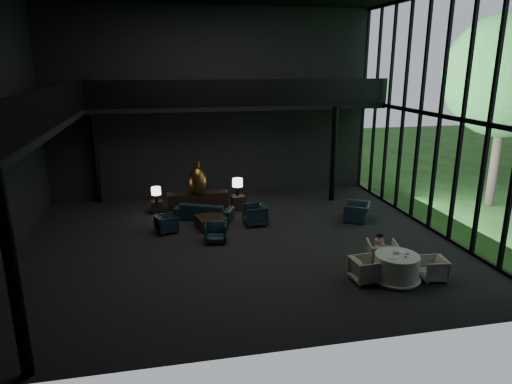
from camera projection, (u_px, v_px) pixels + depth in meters
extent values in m
cube|color=black|center=(238.00, 243.00, 15.02)|extent=(14.00, 12.00, 0.02)
cube|color=black|center=(213.00, 104.00, 19.58)|extent=(14.00, 0.04, 8.00)
cube|color=black|center=(290.00, 160.00, 8.28)|extent=(14.00, 0.04, 8.00)
cube|color=black|center=(25.00, 126.00, 12.75)|extent=(2.00, 12.00, 0.25)
cube|color=black|center=(240.00, 106.00, 18.84)|extent=(12.00, 2.00, 0.25)
cube|color=black|center=(60.00, 104.00, 12.78)|extent=(0.06, 12.00, 1.00)
cube|color=black|center=(244.00, 92.00, 17.73)|extent=(12.00, 0.06, 1.00)
cylinder|color=black|center=(13.00, 279.00, 8.12)|extent=(0.24, 0.24, 4.00)
cylinder|color=black|center=(95.00, 156.00, 18.86)|extent=(0.24, 0.24, 4.00)
cylinder|color=black|center=(334.00, 154.00, 19.19)|extent=(0.24, 0.24, 4.00)
cylinder|color=#382D23|center=(497.00, 147.00, 18.41)|extent=(0.36, 0.36, 4.90)
sphere|color=#2B5E21|center=(507.00, 75.00, 17.65)|extent=(4.80, 4.80, 4.80)
cube|color=black|center=(198.00, 202.00, 18.16)|extent=(2.41, 0.55, 0.77)
ellipsoid|color=olive|center=(198.00, 181.00, 17.72)|extent=(0.69, 0.69, 1.07)
cylinder|color=olive|center=(197.00, 164.00, 17.55)|extent=(0.24, 0.24, 0.22)
cube|color=black|center=(157.00, 207.00, 17.94)|extent=(0.46, 0.46, 0.50)
cylinder|color=black|center=(157.00, 198.00, 17.62)|extent=(0.11, 0.11, 0.32)
cylinder|color=white|center=(156.00, 191.00, 17.53)|extent=(0.36, 0.36, 0.29)
cube|color=black|center=(238.00, 203.00, 18.35)|extent=(0.53, 0.53, 0.58)
cylinder|color=black|center=(238.00, 191.00, 18.32)|extent=(0.12, 0.12, 0.36)
cylinder|color=white|center=(238.00, 183.00, 18.22)|extent=(0.41, 0.41, 0.33)
imported|color=#0E2B3E|center=(204.00, 207.00, 17.22)|extent=(2.37, 1.55, 0.90)
imported|color=black|center=(167.00, 224.00, 15.86)|extent=(0.72, 0.75, 0.62)
imported|color=#0F242E|center=(255.00, 213.00, 16.57)|extent=(0.82, 0.87, 0.87)
imported|color=black|center=(216.00, 232.00, 14.98)|extent=(0.75, 0.72, 0.67)
imported|color=#102632|center=(357.00, 210.00, 17.02)|extent=(1.04, 1.17, 0.86)
cube|color=black|center=(211.00, 222.00, 16.29)|extent=(1.14, 1.14, 0.43)
cylinder|color=white|center=(396.00, 268.00, 12.30)|extent=(1.18, 1.18, 0.75)
cone|color=white|center=(395.00, 279.00, 12.39)|extent=(1.34, 1.34, 0.10)
imported|color=#B5B19F|center=(382.00, 252.00, 13.14)|extent=(1.06, 1.02, 0.91)
imported|color=#A49F92|center=(433.00, 269.00, 12.40)|extent=(0.63, 0.66, 0.61)
imported|color=#B9B9B9|center=(365.00, 269.00, 12.28)|extent=(0.69, 0.73, 0.71)
cylinder|color=pink|center=(379.00, 246.00, 13.08)|extent=(0.27, 0.27, 0.38)
sphere|color=#D8A884|center=(380.00, 237.00, 13.01)|extent=(0.19, 0.19, 0.19)
ellipsoid|color=black|center=(380.00, 236.00, 13.00)|extent=(0.20, 0.20, 0.13)
cylinder|color=white|center=(392.00, 257.00, 12.04)|extent=(0.32, 0.32, 0.02)
cylinder|color=white|center=(403.00, 252.00, 12.40)|extent=(0.26, 0.26, 0.02)
cylinder|color=white|center=(406.00, 256.00, 12.11)|extent=(0.20, 0.20, 0.01)
cylinder|color=white|center=(407.00, 253.00, 12.22)|extent=(0.10, 0.10, 0.06)
ellipsoid|color=white|center=(396.00, 252.00, 12.28)|extent=(0.18, 0.18, 0.09)
cylinder|color=#99999E|center=(406.00, 256.00, 12.03)|extent=(0.07, 0.07, 0.07)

